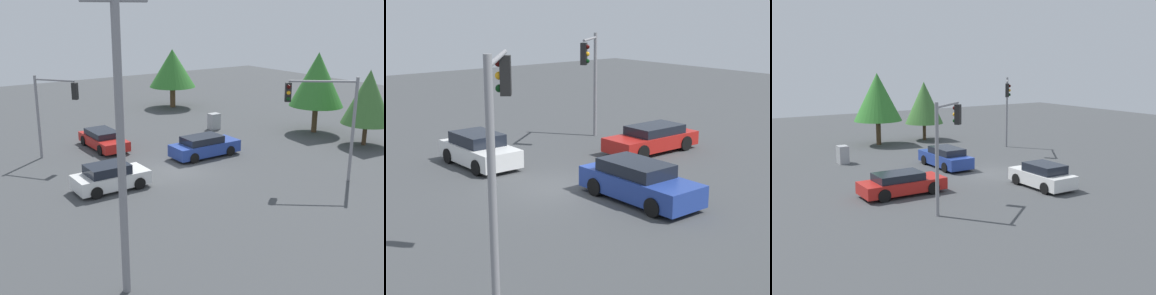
% 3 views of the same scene
% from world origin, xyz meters
% --- Properties ---
extents(ground_plane, '(80.00, 80.00, 0.00)m').
position_xyz_m(ground_plane, '(0.00, 0.00, 0.00)').
color(ground_plane, '#424447').
extents(sedan_white, '(4.09, 2.00, 1.45)m').
position_xyz_m(sedan_white, '(4.91, 0.65, 0.70)').
color(sedan_white, silver).
rests_on(sedan_white, ground_plane).
extents(sedan_red, '(2.02, 4.78, 1.28)m').
position_xyz_m(sedan_red, '(1.85, -7.07, 0.64)').
color(sedan_red, red).
rests_on(sedan_red, ground_plane).
extents(sedan_blue, '(4.76, 1.95, 1.43)m').
position_xyz_m(sedan_blue, '(-2.93, -1.41, 0.70)').
color(sedan_blue, '#233D93').
rests_on(sedan_blue, ground_plane).
extents(traffic_signal_main, '(2.10, 2.57, 5.50)m').
position_xyz_m(traffic_signal_main, '(5.47, -6.27, 3.75)').
color(traffic_signal_main, gray).
rests_on(traffic_signal_main, ground_plane).
extents(traffic_signal_cross, '(3.28, 2.58, 6.00)m').
position_xyz_m(traffic_signal_cross, '(-5.84, 6.20, 4.13)').
color(traffic_signal_cross, gray).
rests_on(traffic_signal_cross, ground_plane).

